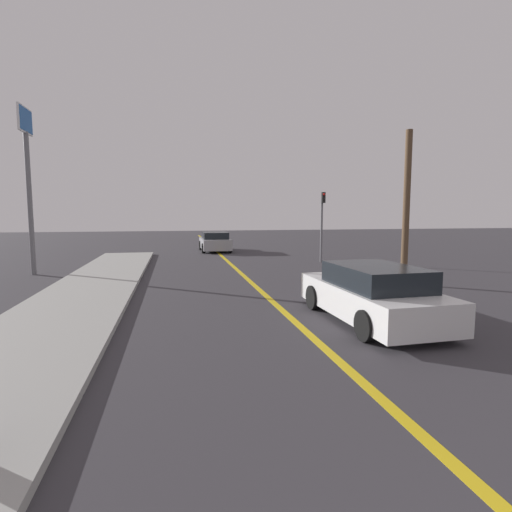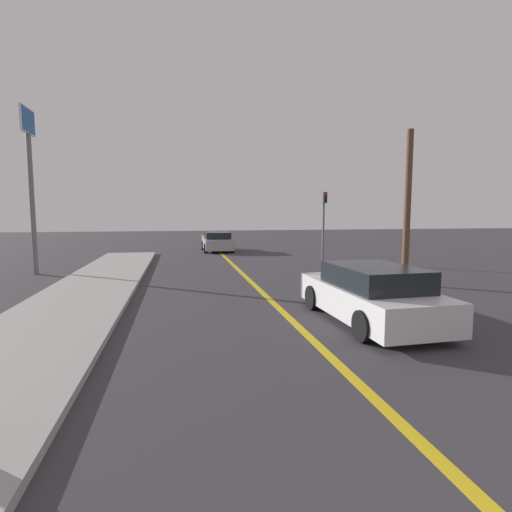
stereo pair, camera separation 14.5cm
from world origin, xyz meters
name	(u,v)px [view 2 (the right image)]	position (x,y,z in m)	size (l,w,h in m)	color
road_center_line	(241,272)	(0.00, 18.00, 0.00)	(0.20, 60.00, 0.01)	gold
sidewalk_left	(82,298)	(-5.55, 13.29, 0.07)	(2.86, 26.58, 0.14)	#9E9E99
car_near_right_lane	(370,294)	(1.81, 9.45, 0.66)	(2.14, 4.59, 1.37)	silver
car_ahead_center	(217,242)	(-0.09, 27.94, 0.64)	(1.99, 3.98, 1.31)	#9E9EA3
traffic_light	(324,219)	(4.81, 20.64, 2.28)	(0.18, 0.40, 3.67)	slate
roadside_sign	(30,159)	(-8.65, 19.03, 4.81)	(0.20, 1.49, 6.88)	slate
utility_pole	(407,208)	(5.40, 13.83, 2.76)	(0.24, 0.24, 5.52)	brown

